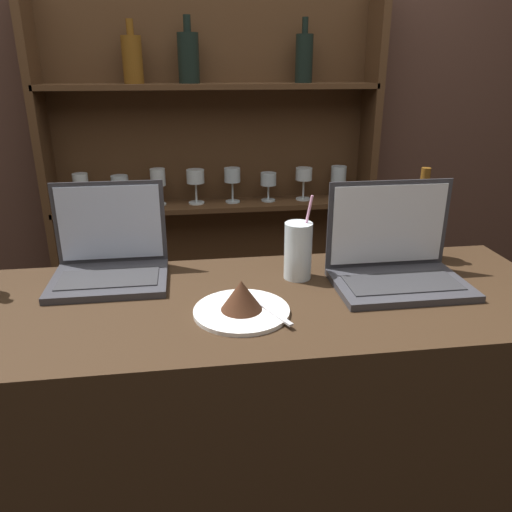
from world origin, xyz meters
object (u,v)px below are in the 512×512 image
Objects in this scene: laptop_near at (110,258)px; laptop_far at (396,261)px; water_glass at (298,251)px; cake_plate at (242,302)px; wine_bottle_amber at (420,224)px.

laptop_far reaches higher than laptop_near.
laptop_far is at bearing -10.14° from laptop_near.
laptop_far is 0.25m from water_glass.
laptop_far is 0.43m from cake_plate.
laptop_far is 1.49× the size of water_glass.
laptop_far is 1.51× the size of cake_plate.
cake_plate is 0.84× the size of wine_bottle_amber.
cake_plate is at bearing -132.85° from water_glass.
laptop_far reaches higher than water_glass.
laptop_near is 0.75m from laptop_far.
cake_plate is 0.99× the size of water_glass.
water_glass is (-0.24, 0.06, 0.02)m from laptop_far.
cake_plate is at bearing -152.58° from wine_bottle_amber.
cake_plate is (0.32, -0.25, -0.03)m from laptop_near.
wine_bottle_amber is (0.87, 0.03, 0.05)m from laptop_near.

